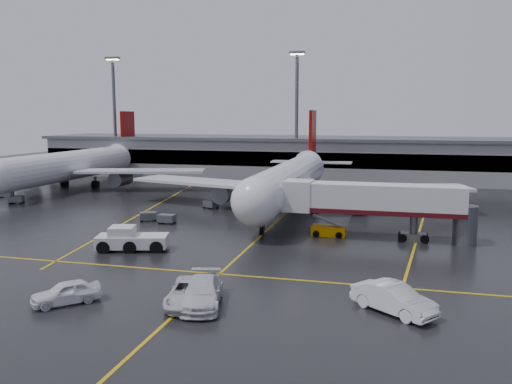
# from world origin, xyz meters

# --- Properties ---
(ground) EXTENTS (220.00, 220.00, 0.00)m
(ground) POSITION_xyz_m (0.00, 0.00, 0.00)
(ground) COLOR black
(ground) RESTS_ON ground
(apron_line_centre) EXTENTS (0.25, 90.00, 0.02)m
(apron_line_centre) POSITION_xyz_m (0.00, 0.00, 0.01)
(apron_line_centre) COLOR gold
(apron_line_centre) RESTS_ON ground
(apron_line_stop) EXTENTS (60.00, 0.25, 0.02)m
(apron_line_stop) POSITION_xyz_m (0.00, -22.00, 0.01)
(apron_line_stop) COLOR gold
(apron_line_stop) RESTS_ON ground
(apron_line_left) EXTENTS (9.99, 69.35, 0.02)m
(apron_line_left) POSITION_xyz_m (-20.00, 10.00, 0.01)
(apron_line_left) COLOR gold
(apron_line_left) RESTS_ON ground
(apron_line_right) EXTENTS (7.57, 69.64, 0.02)m
(apron_line_right) POSITION_xyz_m (18.00, 10.00, 0.01)
(apron_line_right) COLOR gold
(apron_line_right) RESTS_ON ground
(terminal) EXTENTS (122.00, 19.00, 8.60)m
(terminal) POSITION_xyz_m (0.00, 47.93, 4.32)
(terminal) COLOR gray
(terminal) RESTS_ON ground
(light_mast_left) EXTENTS (3.00, 1.20, 25.45)m
(light_mast_left) POSITION_xyz_m (-45.00, 42.00, 14.47)
(light_mast_left) COLOR #595B60
(light_mast_left) RESTS_ON ground
(light_mast_mid) EXTENTS (3.00, 1.20, 25.45)m
(light_mast_mid) POSITION_xyz_m (-5.00, 42.00, 14.47)
(light_mast_mid) COLOR #595B60
(light_mast_mid) RESTS_ON ground
(main_airliner) EXTENTS (48.80, 45.60, 14.10)m
(main_airliner) POSITION_xyz_m (0.00, 9.70, 4.21)
(main_airliner) COLOR silver
(main_airliner) RESTS_ON ground
(second_airliner) EXTENTS (48.80, 45.60, 14.10)m
(second_airliner) POSITION_xyz_m (-42.00, 21.70, 4.21)
(second_airliner) COLOR silver
(second_airliner) RESTS_ON ground
(jet_bridge) EXTENTS (19.90, 3.40, 6.05)m
(jet_bridge) POSITION_xyz_m (11.87, -6.00, 3.93)
(jet_bridge) COLOR silver
(jet_bridge) RESTS_ON ground
(pushback_tractor) EXTENTS (7.29, 4.49, 2.43)m
(pushback_tractor) POSITION_xyz_m (-10.92, -16.58, 0.97)
(pushback_tractor) COLOR silver
(pushback_tractor) RESTS_ON ground
(belt_loader) EXTENTS (3.76, 1.88, 2.34)m
(belt_loader) POSITION_xyz_m (7.14, -5.66, 0.58)
(belt_loader) COLOR orange
(belt_loader) RESTS_ON ground
(service_van_a) EXTENTS (3.95, 6.54, 1.70)m
(service_van_a) POSITION_xyz_m (0.24, -29.18, 0.85)
(service_van_a) COLOR silver
(service_van_a) RESTS_ON ground
(service_van_b) EXTENTS (4.07, 6.80, 1.85)m
(service_van_b) POSITION_xyz_m (1.14, -29.19, 0.92)
(service_van_b) COLOR silver
(service_van_b) RESTS_ON ground
(service_van_c) EXTENTS (5.96, 5.24, 1.95)m
(service_van_c) POSITION_xyz_m (13.95, -27.29, 0.98)
(service_van_c) COLOR white
(service_van_c) RESTS_ON ground
(service_van_d) EXTENTS (4.67, 4.70, 1.61)m
(service_van_d) POSITION_xyz_m (-8.16, -31.22, 0.80)
(service_van_d) COLOR white
(service_van_d) RESTS_ON ground
(baggage_cart_a) EXTENTS (2.01, 1.31, 1.12)m
(baggage_cart_a) POSITION_xyz_m (-12.75, -3.86, 0.63)
(baggage_cart_a) COLOR #595B60
(baggage_cart_a) RESTS_ON ground
(baggage_cart_b) EXTENTS (2.37, 2.06, 1.12)m
(baggage_cart_b) POSITION_xyz_m (-15.65, -2.98, 0.63)
(baggage_cart_b) COLOR #595B60
(baggage_cart_b) RESTS_ON ground
(baggage_cart_c) EXTENTS (2.38, 2.10, 1.12)m
(baggage_cart_c) POSITION_xyz_m (-11.09, 7.58, 0.63)
(baggage_cart_c) COLOR #595B60
(baggage_cart_c) RESTS_ON ground
(baggage_cart_d) EXTENTS (2.32, 1.88, 1.12)m
(baggage_cart_d) POSITION_xyz_m (-46.33, 8.99, 0.63)
(baggage_cart_d) COLOR #595B60
(baggage_cart_d) RESTS_ON ground
(baggage_cart_e) EXTENTS (2.31, 1.88, 1.12)m
(baggage_cart_e) POSITION_xyz_m (-40.78, 4.41, 0.63)
(baggage_cart_e) COLOR #595B60
(baggage_cart_e) RESTS_ON ground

